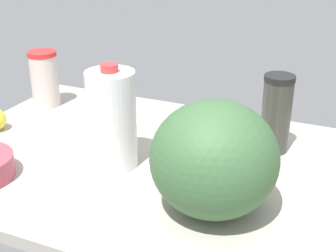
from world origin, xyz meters
The scene contains 6 objects.
countertop centered at (0.00, 0.00, 1.50)cm, with size 120.00×76.00×3.00cm, color #AAA397.
shaker_bottle centered at (-22.10, -17.54, 13.16)cm, with size 7.62×7.62×20.24cm.
watermelon centered at (-16.23, 14.46, 14.80)cm, with size 25.68×25.68×23.59cm, color #385F37.
milk_jug centered at (11.93, 5.60, 14.89)cm, with size 11.61×11.61×25.35cm.
tumbler_cup centered at (51.26, -20.23, 11.85)cm, with size 8.88×8.88×17.62cm.
lime_beside_bowl centered at (18.74, -4.05, 5.65)cm, with size 5.30×5.30×5.30cm, color #60B342.
Camera 1 is at (-40.44, 92.77, 58.55)cm, focal length 50.00 mm.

